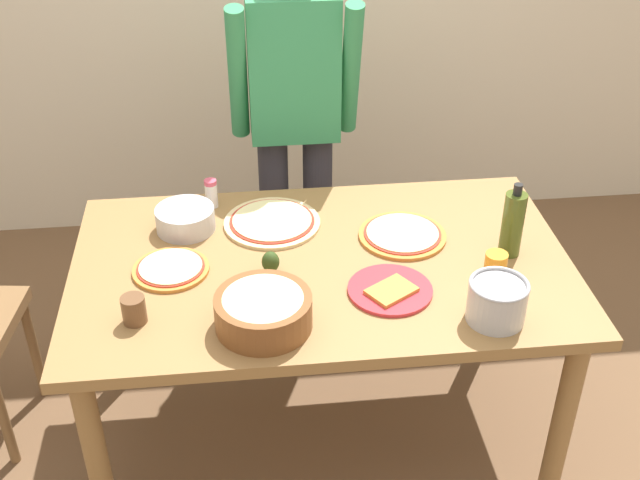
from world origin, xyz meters
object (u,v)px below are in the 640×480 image
cup_small_brown (134,310)px  mixing_bowl_steel (185,219)px  popcorn_bowl (263,309)px  avocado (271,262)px  pizza_cooked_on_tray (171,268)px  steel_pot (497,301)px  cup_orange (495,265)px  pizza_second_cooked (402,235)px  dining_table (322,284)px  olive_oil_bottle (513,224)px  person_cook (294,113)px  pizza_raw_on_board (272,222)px  plate_with_slice (390,290)px  salt_shaker (211,193)px

cup_small_brown → mixing_bowl_steel: bearing=74.9°
popcorn_bowl → mixing_bowl_steel: popcorn_bowl is taller
mixing_bowl_steel → avocado: bearing=-45.6°
pizza_cooked_on_tray → steel_pot: (0.95, -0.35, 0.06)m
cup_orange → avocado: cup_orange is taller
pizza_cooked_on_tray → pizza_second_cooked: (0.76, 0.11, 0.00)m
dining_table → olive_oil_bottle: (0.61, -0.02, 0.20)m
cup_orange → person_cook: bearing=121.4°
pizza_raw_on_board → steel_pot: 0.85m
dining_table → cup_small_brown: size_ratio=18.82×
plate_with_slice → avocado: size_ratio=3.71×
cup_orange → plate_with_slice: bearing=-172.4°
pizza_cooked_on_tray → salt_shaker: (0.13, 0.38, 0.04)m
salt_shaker → cup_small_brown: bearing=-109.2°
mixing_bowl_steel → steel_pot: (0.90, -0.59, 0.03)m
pizza_raw_on_board → avocado: avocado is taller
avocado → popcorn_bowl: bearing=-97.5°
plate_with_slice → pizza_second_cooked: bearing=72.1°
pizza_cooked_on_tray → mixing_bowl_steel: 0.25m
pizza_raw_on_board → salt_shaker: (-0.21, 0.15, 0.04)m
pizza_cooked_on_tray → steel_pot: bearing=-20.3°
salt_shaker → avocado: size_ratio=1.51×
mixing_bowl_steel → plate_with_slice: bearing=-34.5°
person_cook → pizza_raw_on_board: (-0.12, -0.51, -0.17)m
olive_oil_bottle → mixing_bowl_steel: bearing=165.9°
dining_table → mixing_bowl_steel: 0.52m
pizza_second_cooked → olive_oil_bottle: size_ratio=1.15×
salt_shaker → avocado: (0.18, -0.42, -0.02)m
cup_small_brown → olive_oil_bottle: bearing=10.7°
pizza_second_cooked → cup_orange: cup_orange is taller
pizza_cooked_on_tray → olive_oil_bottle: (1.09, -0.02, 0.10)m
person_cook → avocado: bearing=-100.3°
plate_with_slice → salt_shaker: size_ratio=2.45×
pizza_second_cooked → plate_with_slice: plate_with_slice is taller
cup_small_brown → salt_shaker: size_ratio=0.80×
plate_with_slice → person_cook: bearing=102.6°
popcorn_bowl → steel_pot: bearing=-3.7°
popcorn_bowl → cup_small_brown: (-0.37, 0.06, -0.02)m
pizza_raw_on_board → olive_oil_bottle: (0.76, -0.26, 0.10)m
pizza_second_cooked → mixing_bowl_steel: bearing=169.8°
pizza_second_cooked → cup_small_brown: bearing=-157.4°
dining_table → pizza_raw_on_board: (-0.14, 0.24, 0.10)m
dining_table → person_cook: 0.80m
dining_table → cup_orange: (0.53, -0.14, 0.13)m
popcorn_bowl → salt_shaker: size_ratio=2.64×
person_cook → cup_small_brown: size_ratio=19.06×
pizza_second_cooked → plate_with_slice: bearing=-107.9°
pizza_raw_on_board → popcorn_bowl: popcorn_bowl is taller
mixing_bowl_steel → person_cook: bearing=50.8°
plate_with_slice → salt_shaker: bearing=133.3°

